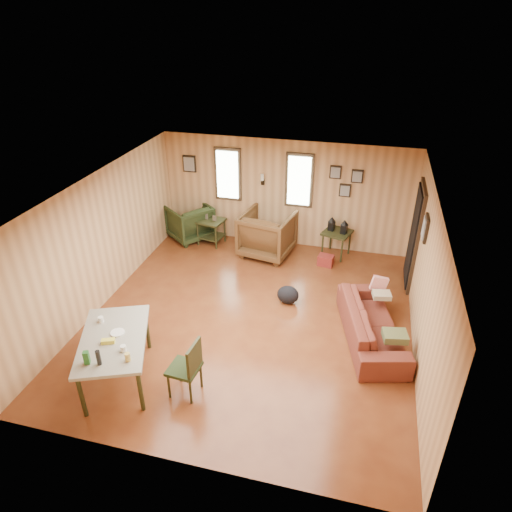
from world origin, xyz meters
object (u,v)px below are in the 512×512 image
Objects in this scene: end_table at (211,227)px; dining_table at (114,342)px; recliner_brown at (267,232)px; side_table at (337,231)px; recliner_green at (190,220)px; sofa at (373,319)px.

dining_table is at bearing -88.46° from end_table.
side_table is (1.47, 0.31, 0.07)m from recliner_brown.
end_table is 0.81× the size of side_table.
recliner_brown reaches higher than end_table.
recliner_green is 0.52× the size of dining_table.
dining_table is at bearing 84.06° from recliner_brown.
side_table is 5.33m from dining_table.
sofa is 1.19× the size of dining_table.
dining_table is at bearing -120.53° from side_table.
sofa is 4.50m from end_table.
recliner_brown is 1.96m from recliner_green.
side_table is (3.40, -0.00, 0.15)m from recliner_green.
recliner_green is at bearing 0.93° from recliner_brown.
dining_table reaches higher than side_table.
end_table is at bearing 40.28° from sofa.
recliner_green is 1.26× the size of end_table.
recliner_brown is 1.21× the size of side_table.
dining_table reaches higher than sofa.
recliner_green is at bearing 76.36° from dining_table.
recliner_brown reaches higher than sofa.
side_table is (2.83, 0.13, 0.20)m from end_table.
sofa is 2.86× the size of end_table.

